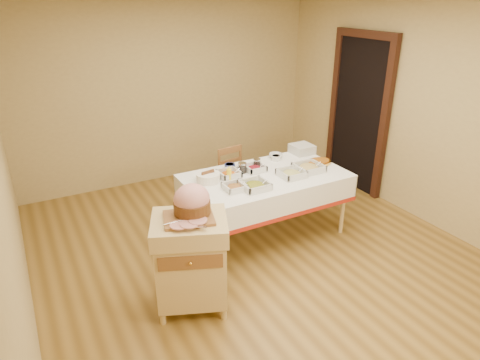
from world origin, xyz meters
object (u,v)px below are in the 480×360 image
at_px(brass_platter, 318,162).
at_px(bread_basket, 208,177).
at_px(dining_table, 265,188).
at_px(dining_chair, 236,180).
at_px(preserve_jar_right, 257,164).
at_px(preserve_jar_left, 242,168).
at_px(ham_on_board, 192,203).
at_px(plate_stack, 302,149).
at_px(mustard_bottle, 229,174).
at_px(butcher_cart, 191,258).

bearing_deg(brass_platter, bread_basket, 173.46).
xyz_separation_m(dining_table, brass_platter, (0.74, -0.01, 0.18)).
distance_m(dining_chair, preserve_jar_right, 0.56).
height_order(dining_table, bread_basket, bread_basket).
bearing_deg(bread_basket, dining_table, -13.30).
distance_m(preserve_jar_right, bread_basket, 0.68).
xyz_separation_m(dining_table, bread_basket, (-0.64, 0.15, 0.21)).
bearing_deg(preserve_jar_left, ham_on_board, -137.14).
relative_size(preserve_jar_right, plate_stack, 0.41).
bearing_deg(dining_table, dining_chair, 92.51).
bearing_deg(preserve_jar_right, bread_basket, -172.60).
distance_m(bread_basket, brass_platter, 1.40).
bearing_deg(mustard_bottle, ham_on_board, -133.63).
bearing_deg(mustard_bottle, dining_chair, 56.12).
xyz_separation_m(butcher_cart, brass_platter, (1.99, 0.77, 0.27)).
bearing_deg(preserve_jar_right, plate_stack, 11.14).
relative_size(mustard_bottle, bread_basket, 0.66).
xyz_separation_m(ham_on_board, preserve_jar_right, (1.23, 0.98, -0.22)).
distance_m(preserve_jar_left, brass_platter, 0.96).
bearing_deg(bread_basket, butcher_cart, -122.93).
height_order(butcher_cart, dining_chair, butcher_cart).
relative_size(preserve_jar_left, mustard_bottle, 0.72).
bearing_deg(brass_platter, mustard_bottle, 176.58).
relative_size(preserve_jar_left, preserve_jar_right, 1.12).
distance_m(butcher_cart, plate_stack, 2.36).
xyz_separation_m(bread_basket, brass_platter, (1.39, -0.16, -0.03)).
xyz_separation_m(dining_table, plate_stack, (0.79, 0.39, 0.22)).
relative_size(preserve_jar_right, mustard_bottle, 0.64).
bearing_deg(ham_on_board, butcher_cart, -141.94).
bearing_deg(butcher_cart, plate_stack, 29.91).
height_order(butcher_cart, plate_stack, butcher_cart).
distance_m(mustard_bottle, plate_stack, 1.26).
relative_size(butcher_cart, preserve_jar_left, 7.42).
bearing_deg(dining_table, plate_stack, 26.26).
height_order(dining_chair, preserve_jar_left, preserve_jar_left).
xyz_separation_m(mustard_bottle, brass_platter, (1.17, -0.07, -0.06)).
bearing_deg(butcher_cart, mustard_bottle, 45.97).
height_order(butcher_cart, mustard_bottle, mustard_bottle).
height_order(dining_table, butcher_cart, butcher_cart).
relative_size(dining_table, bread_basket, 7.03).
bearing_deg(preserve_jar_left, plate_stack, 11.68).
height_order(butcher_cart, ham_on_board, ham_on_board).
relative_size(butcher_cart, mustard_bottle, 5.31).
distance_m(preserve_jar_left, mustard_bottle, 0.26).
relative_size(mustard_bottle, brass_platter, 0.51).
relative_size(dining_chair, preserve_jar_right, 7.92).
bearing_deg(dining_table, preserve_jar_left, 137.14).
bearing_deg(preserve_jar_right, preserve_jar_left, -166.57).
distance_m(ham_on_board, preserve_jar_left, 1.38).
height_order(ham_on_board, bread_basket, ham_on_board).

